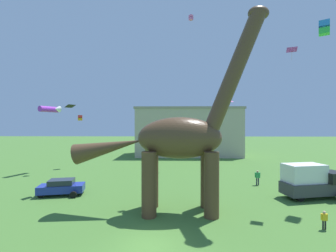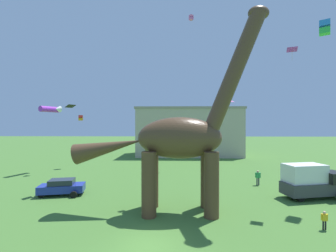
# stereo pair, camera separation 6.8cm
# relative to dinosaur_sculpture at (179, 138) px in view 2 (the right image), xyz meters

# --- Properties ---
(ground_plane) EXTENTS (240.00, 240.00, 0.00)m
(ground_plane) POSITION_rel_dinosaur_sculpture_xyz_m (-1.82, -5.42, -5.89)
(ground_plane) COLOR #42702D
(dinosaur_sculpture) EXTENTS (15.60, 3.30, 16.30)m
(dinosaur_sculpture) POSITION_rel_dinosaur_sculpture_xyz_m (0.00, 0.00, 0.00)
(dinosaur_sculpture) COLOR #513823
(dinosaur_sculpture) RESTS_ON ground_plane
(parked_sedan_left) EXTENTS (4.47, 2.59, 1.55)m
(parked_sedan_left) POSITION_rel_dinosaur_sculpture_xyz_m (-11.45, 4.05, -5.09)
(parked_sedan_left) COLOR navy
(parked_sedan_left) RESTS_ON ground_plane
(parked_box_truck) EXTENTS (5.91, 3.17, 3.20)m
(parked_box_truck) POSITION_rel_dinosaur_sculpture_xyz_m (12.62, 3.75, -4.25)
(parked_box_truck) COLOR #38383D
(parked_box_truck) RESTS_ON ground_plane
(person_strolling_adult) EXTENTS (0.46, 0.20, 1.24)m
(person_strolling_adult) POSITION_rel_dinosaur_sculpture_xyz_m (9.57, -2.95, -5.15)
(person_strolling_adult) COLOR black
(person_strolling_adult) RESTS_ON ground_plane
(person_watching_child) EXTENTS (0.63, 0.28, 1.69)m
(person_watching_child) POSITION_rel_dinosaur_sculpture_xyz_m (9.23, 8.31, -4.87)
(person_watching_child) COLOR #2D3347
(person_watching_child) RESTS_ON ground_plane
(kite_high_right) EXTENTS (1.79, 2.03, 0.58)m
(kite_high_right) POSITION_rel_dinosaur_sculpture_xyz_m (-1.98, 16.12, -1.18)
(kite_high_right) COLOR black
(kite_near_high) EXTENTS (0.48, 0.48, 0.49)m
(kite_near_high) POSITION_rel_dinosaur_sculpture_xyz_m (1.36, 5.39, 12.02)
(kite_near_high) COLOR pink
(kite_mid_left) EXTENTS (1.03, 1.15, 0.30)m
(kite_mid_left) POSITION_rel_dinosaur_sculpture_xyz_m (-11.30, 5.68, 3.00)
(kite_mid_left) COLOR black
(kite_mid_right) EXTENTS (3.08, 3.15, 0.90)m
(kite_mid_right) POSITION_rel_dinosaur_sculpture_xyz_m (-18.52, 15.29, 3.31)
(kite_mid_right) COLOR purple
(kite_far_left) EXTENTS (1.58, 1.33, 1.73)m
(kite_far_left) POSITION_rel_dinosaur_sculpture_xyz_m (8.05, 17.41, 4.65)
(kite_far_left) COLOR pink
(kite_mid_center) EXTENTS (0.84, 0.84, 0.88)m
(kite_mid_center) POSITION_rel_dinosaur_sculpture_xyz_m (-15.77, 19.25, 2.13)
(kite_mid_center) COLOR red
(kite_far_right) EXTENTS (1.19, 1.19, 1.23)m
(kite_far_right) POSITION_rel_dinosaur_sculpture_xyz_m (13.64, 3.54, 10.09)
(kite_far_right) COLOR #287AE5
(kite_apex) EXTENTS (0.99, 0.83, 1.11)m
(kite_apex) POSITION_rel_dinosaur_sculpture_xyz_m (9.92, 2.06, 7.60)
(kite_apex) COLOR purple
(background_building_block) EXTENTS (23.03, 10.97, 10.65)m
(background_building_block) POSITION_rel_dinosaur_sculpture_xyz_m (2.87, 34.48, -0.56)
(background_building_block) COLOR #B7A893
(background_building_block) RESTS_ON ground_plane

